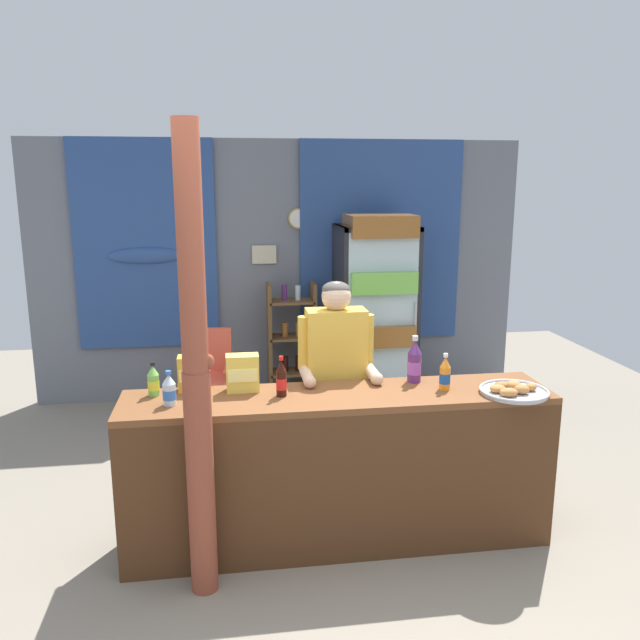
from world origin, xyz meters
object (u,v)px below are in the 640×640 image
Objects in this scene: snack_box_choco_powder at (193,373)px; soda_bottle_lime_soda at (153,381)px; stall_counter at (341,461)px; timber_post at (196,381)px; soda_bottle_grape_soda at (414,362)px; soda_bottle_orange_soda at (445,374)px; snack_box_instant_noodle at (243,373)px; pastry_tray at (513,390)px; plastic_lawn_chair at (208,370)px; shopkeeper at (336,370)px; bottle_shelf_rack at (292,341)px; soda_bottle_water at (169,391)px; soda_bottle_cola at (281,379)px; drink_fridge at (376,302)px.

soda_bottle_lime_soda is at bearing -165.45° from snack_box_choco_powder.
timber_post is at bearing -161.57° from stall_counter.
soda_bottle_grape_soda is 1.46× the size of soda_bottle_lime_soda.
snack_box_choco_powder is (0.22, 0.06, 0.02)m from soda_bottle_lime_soda.
snack_box_instant_noodle is at bearing 172.99° from soda_bottle_orange_soda.
pastry_tray is at bearing -31.51° from soda_bottle_grape_soda.
shopkeeper reaches higher than plastic_lawn_chair.
shopkeeper is at bearing 42.05° from timber_post.
bottle_shelf_rack is 2.94m from pastry_tray.
bottle_shelf_rack reaches higher than snack_box_instant_noodle.
shopkeeper reaches higher than soda_bottle_grape_soda.
soda_bottle_grape_soda is at bearing 22.25° from timber_post.
bottle_shelf_rack is at bearing 69.98° from soda_bottle_water.
soda_bottle_lime_soda is (-1.59, -0.03, -0.04)m from soda_bottle_grape_soda.
soda_bottle_lime_soda is at bearing 120.27° from soda_bottle_water.
stall_counter is 8.61× the size of soda_bottle_grape_soda.
snack_box_instant_noodle is 1.61m from pastry_tray.
bottle_shelf_rack is 2.54m from snack_box_instant_noodle.
soda_bottle_cola is at bearing 160.35° from stall_counter.
snack_box_instant_noodle is (0.52, 0.01, 0.03)m from soda_bottle_lime_soda.
bottle_shelf_rack is 2.51m from soda_bottle_grape_soda.
snack_box_choco_powder is at bearing -126.94° from drink_fridge.
shopkeeper is (0.89, -1.73, 0.49)m from plastic_lawn_chair.
soda_bottle_water is at bearing -110.02° from bottle_shelf_rack.
soda_bottle_lime_soda is at bearing 118.41° from timber_post.
soda_bottle_cola is at bearing 5.50° from soda_bottle_water.
drink_fridge is 1.56× the size of bottle_shelf_rack.
soda_bottle_grape_soda is at bearing 148.49° from pastry_tray.
timber_post is 12.20× the size of soda_bottle_lime_soda.
timber_post is at bearing -115.56° from snack_box_instant_noodle.
snack_box_choco_powder reaches higher than plastic_lawn_chair.
timber_post is 3.11m from bottle_shelf_rack.
stall_counter is at bearing 177.43° from pastry_tray.
plastic_lawn_chair is 4.02× the size of snack_box_choco_powder.
snack_box_choco_powder is (-0.30, 0.05, -0.00)m from snack_box_instant_noodle.
timber_post is 10.28× the size of soda_bottle_cola.
drink_fridge reaches higher than soda_bottle_lime_soda.
stall_counter is 0.81m from soda_bottle_orange_soda.
soda_bottle_water is 0.46m from snack_box_instant_noodle.
soda_bottle_cola reaches higher than soda_bottle_water.
pastry_tray is at bearing -2.57° from stall_counter.
pastry_tray is at bearing -10.44° from snack_box_instant_noodle.
timber_post reaches higher than soda_bottle_cola.
soda_bottle_water is at bearing -174.50° from soda_bottle_cola.
soda_bottle_cola is (-0.34, 0.12, 0.48)m from stall_counter.
timber_post is at bearing -120.05° from drink_fridge.
timber_post reaches higher than plastic_lawn_chair.
timber_post is 3.17m from drink_fridge.
bottle_shelf_rack is 2.62m from soda_bottle_cola.
bottle_shelf_rack is 4.06× the size of soda_bottle_grape_soda.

